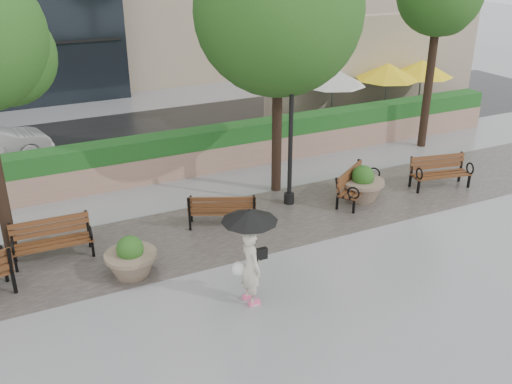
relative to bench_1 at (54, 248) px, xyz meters
name	(u,v)px	position (x,y,z in m)	size (l,w,h in m)	color
ground	(293,286)	(4.34, -3.36, -0.28)	(100.00, 100.00, 0.00)	gray
cobble_strip	(235,227)	(4.34, -0.36, -0.27)	(28.00, 3.20, 0.01)	#383330
hedge_wall	(181,154)	(4.34, 3.64, 0.39)	(24.00, 0.80, 1.35)	#A17968
cafe_wall	(377,65)	(13.84, 6.64, 1.72)	(10.00, 0.60, 4.00)	tan
cafe_hedge	(398,117)	(13.34, 4.44, 0.17)	(8.00, 0.50, 0.90)	#184A19
asphalt_street	(147,137)	(4.34, 7.64, -0.28)	(40.00, 7.00, 0.00)	black
bench_1	(54,248)	(0.00, 0.00, 0.00)	(1.77, 0.76, 0.93)	#5A2F1A
bench_2	(222,216)	(4.09, -0.15, -0.01)	(1.81, 1.31, 0.91)	#5A2F1A
bench_3	(356,192)	(8.05, -0.38, -0.01)	(1.78, 1.50, 0.91)	#5A2F1A
bench_4	(440,179)	(10.79, -0.67, 0.00)	(1.82, 1.01, 0.93)	#5A2F1A
planter_left	(131,260)	(1.42, -1.45, 0.09)	(1.12, 1.12, 0.94)	#7F6B56
planter_right	(362,187)	(8.23, -0.38, 0.12)	(1.21, 1.21, 1.02)	#7F6B56
lamppost	(291,141)	(6.28, 0.29, 1.55)	(0.28, 0.28, 4.15)	black
tree_1	(282,15)	(6.55, 1.36, 4.62)	(4.44, 4.44, 7.25)	black
patio_umb_white	(333,77)	(11.07, 5.62, 1.71)	(2.50, 2.50, 2.30)	black
patio_umb_yellow_a	(388,72)	(13.51, 5.48, 1.71)	(2.50, 2.50, 2.30)	black
patio_umb_yellow_b	(422,68)	(15.13, 5.38, 1.71)	(2.50, 2.50, 2.30)	black
pedestrian	(250,247)	(3.31, -3.45, 0.96)	(1.10, 1.10, 2.03)	beige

